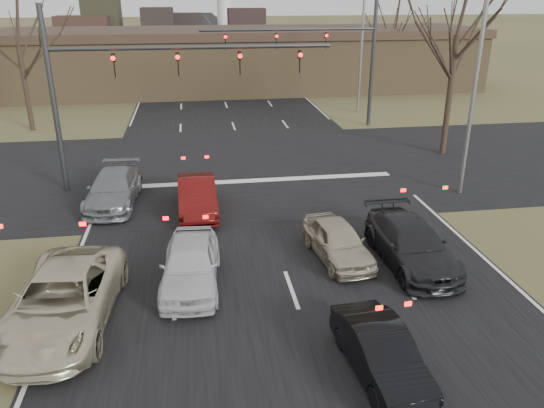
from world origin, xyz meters
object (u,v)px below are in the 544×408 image
Objects in this scene: car_grey_ahead at (114,189)px; car_silver_ahead at (338,241)px; car_charcoal_sedan at (411,244)px; mast_arm_far at (330,49)px; mast_arm_near at (130,76)px; streetlight_right_near at (474,66)px; car_white_sedan at (190,264)px; streetlight_right_far at (360,34)px; car_black_hatch at (381,353)px; car_red_ahead at (197,196)px; building at (242,59)px; car_silver_suv at (63,300)px.

car_grey_ahead is 1.26× the size of car_silver_ahead.
car_charcoal_sedan is 1.28× the size of car_silver_ahead.
mast_arm_near is at bearing -138.78° from mast_arm_far.
streetlight_right_near is 2.34× the size of car_white_sedan.
mast_arm_near is 20.20m from streetlight_right_far.
car_charcoal_sedan reaches higher than car_black_hatch.
mast_arm_far is 2.59× the size of car_red_ahead.
car_red_ahead is (0.32, 5.77, -0.02)m from car_white_sedan.
car_red_ahead is (2.55, -3.42, -4.37)m from mast_arm_near.
mast_arm_near is at bearing -136.11° from streetlight_right_far.
building reaches higher than car_white_sedan.
building is at bearing 84.18° from car_black_hatch.
mast_arm_far is at bearing 68.60° from car_white_sedan.
car_silver_suv is at bearing 152.63° from car_black_hatch.
car_black_hatch is at bearing -90.92° from building.
mast_arm_near is 11.69m from car_silver_suv.
car_silver_ahead is at bearing -33.89° from car_grey_ahead.
mast_arm_far reaches higher than car_silver_ahead.
streetlight_right_near is 2.10× the size of car_grey_ahead.
mast_arm_near reaches higher than car_silver_ahead.
mast_arm_near is at bearing 110.32° from car_black_hatch.
car_black_hatch is (7.77, -3.22, -0.17)m from car_silver_suv.
streetlight_right_near is 1.00× the size of streetlight_right_far.
mast_arm_near reaches higher than car_silver_suv.
car_charcoal_sedan is (-5.10, -22.87, -4.88)m from streetlight_right_far.
mast_arm_far is at bearing 47.87° from car_grey_ahead.
streetlight_right_near reaches higher than car_grey_ahead.
mast_arm_near is 1.21× the size of streetlight_right_near.
car_white_sedan is 5.78m from car_red_ahead.
mast_arm_near is 2.18× the size of car_silver_suv.
car_red_ahead is (-8.87, -13.42, -4.31)m from mast_arm_far.
car_black_hatch is at bearing -70.32° from car_red_ahead.
mast_arm_near reaches higher than car_black_hatch.
car_silver_ahead is (7.15, -8.19, -4.43)m from mast_arm_near.
car_white_sedan is 0.88× the size of car_charcoal_sedan.
building reaches higher than car_black_hatch.
mast_arm_far is 16.66m from car_red_ahead.
car_silver_suv is 1.14× the size of car_charcoal_sedan.
mast_arm_near is 13.68m from car_charcoal_sedan.
car_silver_suv is 8.83m from car_grey_ahead.
car_red_ahead is at bearing -18.98° from car_grey_ahead.
streetlight_right_near is 15.79m from car_grey_ahead.
car_black_hatch is 5.88m from car_charcoal_sedan.
car_charcoal_sedan is (7.22, 0.32, -0.02)m from car_white_sedan.
building is at bearing 103.69° from streetlight_right_near.
car_grey_ahead is (-7.52, 12.05, 0.09)m from car_black_hatch.
car_silver_ahead is (8.07, -6.22, -0.05)m from car_grey_ahead.
mast_arm_far is at bearing -74.42° from building.
mast_arm_far is 19.19m from car_silver_ahead.
streetlight_right_far is 2.72× the size of car_black_hatch.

